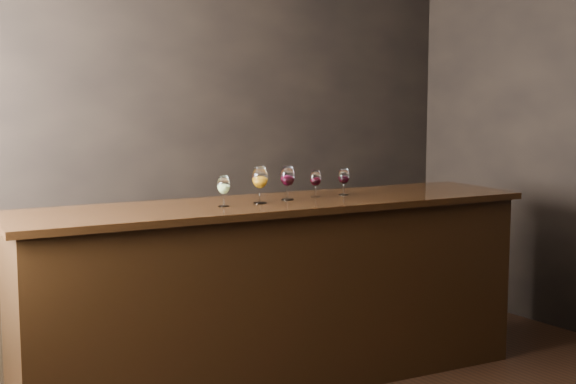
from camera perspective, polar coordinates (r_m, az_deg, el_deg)
room_shell at (r=3.87m, az=2.54°, el=7.47°), size 5.02×4.52×2.81m
bar_counter at (r=4.94m, az=-0.85°, el=-7.42°), size 3.17×1.03×1.09m
bar_top at (r=4.83m, az=-0.87°, el=-0.91°), size 3.28×1.11×0.04m
back_bar_shelf at (r=5.68m, az=-9.41°, el=-6.61°), size 2.47×0.40×0.89m
glass_white at (r=4.61m, az=-4.60°, el=0.45°), size 0.08×0.08×0.18m
glass_amber at (r=4.73m, az=-2.01°, el=0.97°), size 0.09×0.09×0.22m
glass_red_a at (r=4.87m, az=-0.03°, el=1.08°), size 0.09×0.09×0.21m
glass_red_b at (r=5.02m, az=1.98°, el=0.94°), size 0.07×0.07×0.17m
glass_red_c at (r=5.13m, az=3.99°, el=1.08°), size 0.07×0.07×0.17m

